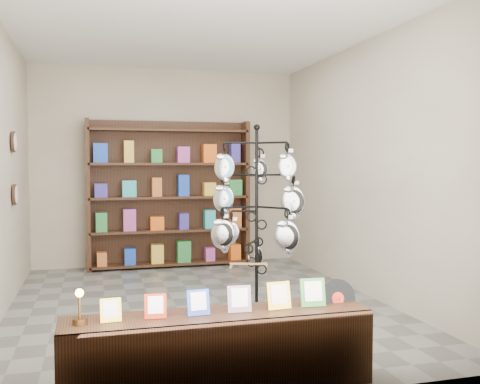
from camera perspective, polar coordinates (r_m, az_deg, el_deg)
The scene contains 6 objects.
ground at distance 6.04m, azimuth -4.43°, elevation -11.87°, with size 5.00×5.00×0.00m, color slate.
room_envelope at distance 5.85m, azimuth -4.50°, elevation 5.95°, with size 5.00×5.00×5.00m.
display_tree at distance 5.30m, azimuth 1.79°, elevation -1.63°, with size 1.07×1.07×1.94m.
front_shelf at distance 3.85m, azimuth -2.24°, elevation -16.51°, with size 2.13×0.44×0.75m.
back_shelving at distance 8.12m, azimuth -7.53°, elevation -0.70°, with size 2.42×0.36×2.20m.
wall_clocks at distance 6.59m, azimuth -22.95°, elevation 2.34°, with size 0.03×0.24×0.84m.
Camera 1 is at (-1.10, -5.73, 1.55)m, focal length 40.00 mm.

